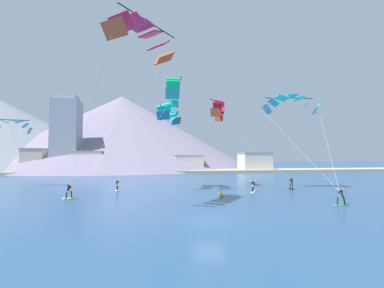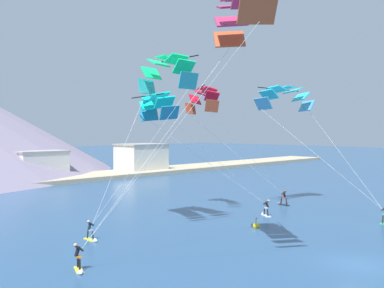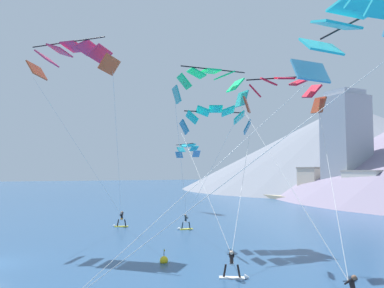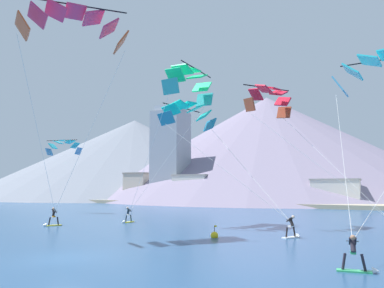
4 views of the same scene
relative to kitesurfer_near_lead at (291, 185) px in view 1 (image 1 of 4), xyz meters
The scene contains 21 objects.
ground_plane 22.04m from the kitesurfer_near_lead, 135.19° to the right, with size 400.00×400.00×0.00m, color navy.
kitesurfer_near_lead is the anchor object (origin of this frame).
kitesurfer_near_trail 24.32m from the kitesurfer_near_lead, behind, with size 0.55×1.76×1.67m.
kitesurfer_mid_center 29.07m from the kitesurfer_near_lead, behind, with size 1.04×1.76×1.78m.
kitesurfer_far_left 12.22m from the kitesurfer_near_lead, 98.11° to the right, with size 1.78×0.72×1.70m.
kitesurfer_far_right 6.97m from the kitesurfer_near_lead, 161.40° to the right, with size 1.22×1.71×1.70m.
parafoil_kite_near_lead 15.28m from the kitesurfer_near_lead, 159.65° to the left, with size 11.30×6.61×11.72m.
parafoil_kite_near_trail 21.49m from the kitesurfer_near_lead, behind, with size 8.35×6.77×13.80m.
parafoil_kite_mid_center 27.84m from the kitesurfer_near_lead, 153.97° to the right, with size 11.04×9.90×15.75m.
parafoil_kite_far_left 11.99m from the kitesurfer_near_lead, ahead, with size 8.26×13.55×12.31m.
parafoil_kite_far_right 20.30m from the kitesurfer_near_lead, behind, with size 12.33×7.53×10.65m.
parafoil_kite_distant_high_outer 42.65m from the kitesurfer_near_lead, 167.98° to the left, with size 5.47×2.23×2.11m.
race_marker_buoy 12.67m from the kitesurfer_near_lead, 157.64° to the right, with size 0.56×0.56×1.02m.
shoreline_strip 42.82m from the kitesurfer_near_lead, 111.41° to the left, with size 180.00×10.00×0.70m, color tan.
shore_building_harbour_front 51.17m from the kitesurfer_near_lead, 119.27° to the left, with size 10.19×6.51×4.31m.
shore_building_promenade_mid 55.51m from the kitesurfer_near_lead, 131.63° to the left, with size 7.96×4.33×6.21m.
shore_building_quay_east 43.16m from the kitesurfer_near_lead, 73.57° to the left, with size 9.24×7.10×5.91m.
shore_building_quay_west 44.20m from the kitesurfer_near_lead, 100.74° to the left, with size 8.66×5.17×5.09m.
shore_building_old_town 67.08m from the kitesurfer_near_lead, 139.75° to the left, with size 5.82×7.27×6.85m.
highrise_tower 62.38m from the kitesurfer_near_lead, 134.91° to the left, with size 7.00×7.00×21.95m.
mountain_peak_central_summit 93.96m from the kitesurfer_near_lead, 110.56° to the left, with size 113.07×113.07×32.33m.
Camera 1 is at (-4.35, -18.57, 4.68)m, focal length 24.00 mm.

